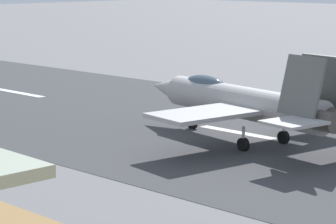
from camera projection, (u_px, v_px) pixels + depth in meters
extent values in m
plane|color=slate|center=(256.00, 136.00, 46.50)|extent=(400.00, 400.00, 0.00)
cube|color=#3C3C3F|center=(256.00, 136.00, 46.50)|extent=(240.00, 26.00, 0.02)
cube|color=white|center=(251.00, 135.00, 46.75)|extent=(8.00, 0.70, 0.00)
cube|color=white|center=(14.00, 92.00, 64.09)|extent=(8.00, 0.70, 0.00)
cylinder|color=#A7A4A3|center=(243.00, 103.00, 44.46)|extent=(12.64, 3.93, 1.92)
cone|color=#A7A4A3|center=(166.00, 88.00, 50.52)|extent=(3.11, 2.08, 1.63)
ellipsoid|color=#3F5160|center=(205.00, 84.00, 47.11)|extent=(3.73, 1.67, 1.10)
cylinder|color=#47423D|center=(319.00, 120.00, 39.08)|extent=(2.35, 1.44, 1.10)
cylinder|color=#47423D|center=(333.00, 118.00, 39.73)|extent=(2.35, 1.44, 1.10)
cube|color=#A7A4A3|center=(203.00, 114.00, 41.41)|extent=(4.30, 6.29, 0.24)
cube|color=#A7A4A3|center=(301.00, 100.00, 45.97)|extent=(4.30, 6.29, 0.24)
cube|color=#A7A4A3|center=(294.00, 122.00, 37.98)|extent=(2.82, 3.15, 0.16)
cube|color=#595D5B|center=(302.00, 86.00, 39.33)|extent=(2.72, 1.36, 3.14)
cube|color=#595D5B|center=(325.00, 83.00, 40.39)|extent=(2.72, 1.36, 3.14)
cylinder|color=silver|center=(192.00, 118.00, 48.54)|extent=(0.18, 0.18, 1.40)
cylinder|color=black|center=(192.00, 123.00, 48.60)|extent=(0.80, 0.42, 0.76)
cylinder|color=silver|center=(243.00, 139.00, 42.39)|extent=(0.18, 0.18, 1.40)
cylinder|color=black|center=(243.00, 144.00, 42.45)|extent=(0.80, 0.42, 0.76)
cylinder|color=silver|center=(284.00, 132.00, 44.28)|extent=(0.18, 0.18, 1.40)
cylinder|color=black|center=(283.00, 137.00, 44.34)|extent=(0.80, 0.42, 0.76)
cone|color=orange|center=(324.00, 103.00, 57.08)|extent=(0.44, 0.44, 0.55)
cone|color=orange|center=(178.00, 83.00, 67.39)|extent=(0.44, 0.44, 0.55)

